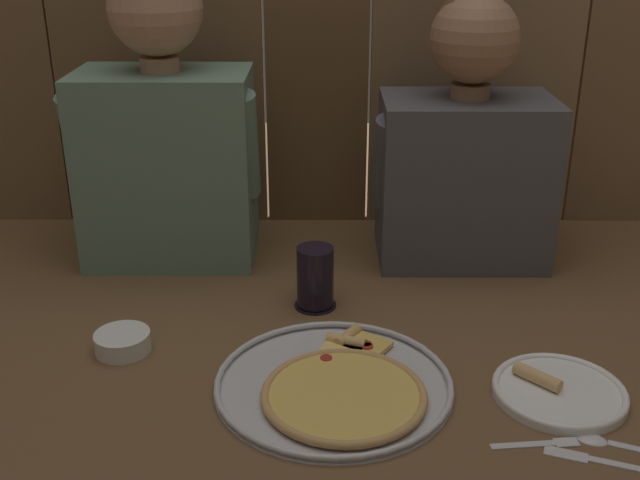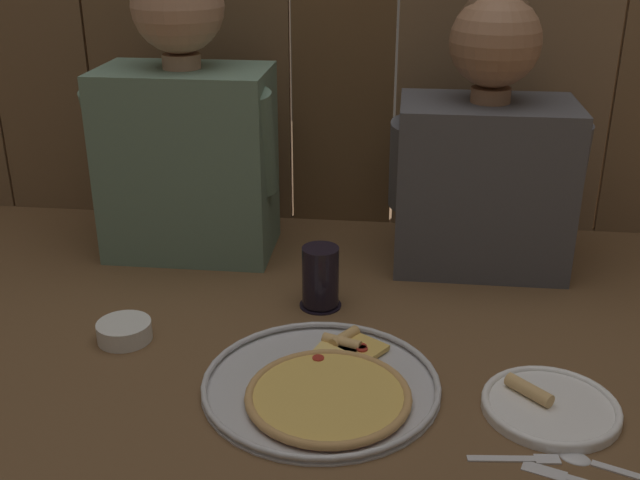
# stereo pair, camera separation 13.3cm
# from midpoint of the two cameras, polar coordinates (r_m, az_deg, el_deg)

# --- Properties ---
(ground_plane) EXTENTS (3.20, 3.20, 0.00)m
(ground_plane) POSITION_cam_midpoint_polar(r_m,az_deg,el_deg) (1.33, 1.99, -8.89)
(ground_plane) COLOR brown
(pizza_tray) EXTENTS (0.39, 0.39, 0.03)m
(pizza_tray) POSITION_cam_midpoint_polar(r_m,az_deg,el_deg) (1.24, 3.48, -10.95)
(pizza_tray) COLOR silver
(pizza_tray) RESTS_ON ground
(dinner_plate) EXTENTS (0.21, 0.21, 0.03)m
(dinner_plate) POSITION_cam_midpoint_polar(r_m,az_deg,el_deg) (1.27, 19.73, -11.63)
(dinner_plate) COLOR white
(dinner_plate) RESTS_ON ground
(drinking_glass) EXTENTS (0.08, 0.08, 0.12)m
(drinking_glass) POSITION_cam_midpoint_polar(r_m,az_deg,el_deg) (1.47, 2.51, -2.88)
(drinking_glass) COLOR black
(drinking_glass) RESTS_ON ground
(dipping_bowl) EXTENTS (0.10, 0.10, 0.03)m
(dipping_bowl) POSITION_cam_midpoint_polar(r_m,az_deg,el_deg) (1.40, -11.76, -6.66)
(dipping_bowl) COLOR white
(dipping_bowl) RESTS_ON ground
(table_fork) EXTENTS (0.13, 0.03, 0.01)m
(table_fork) POSITION_cam_midpoint_polar(r_m,az_deg,el_deg) (1.17, 17.92, -15.32)
(table_fork) COLOR silver
(table_fork) RESTS_ON ground
(table_knife) EXTENTS (0.15, 0.07, 0.01)m
(table_knife) POSITION_cam_midpoint_polar(r_m,az_deg,el_deg) (1.16, 22.03, -16.38)
(table_knife) COLOR silver
(table_knife) RESTS_ON ground
(table_spoon) EXTENTS (0.14, 0.07, 0.01)m
(table_spoon) POSITION_cam_midpoint_polar(r_m,az_deg,el_deg) (1.19, 22.79, -15.07)
(table_spoon) COLOR silver
(table_spoon) RESTS_ON ground
(diner_left) EXTENTS (0.40, 0.22, 0.63)m
(diner_left) POSITION_cam_midpoint_polar(r_m,az_deg,el_deg) (1.66, -7.70, 8.64)
(diner_left) COLOR slate
(diner_left) RESTS_ON ground
(diner_right) EXTENTS (0.39, 0.23, 0.57)m
(diner_right) POSITION_cam_midpoint_polar(r_m,az_deg,el_deg) (1.64, 14.57, 6.51)
(diner_right) COLOR #4C4C51
(diner_right) RESTS_ON ground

